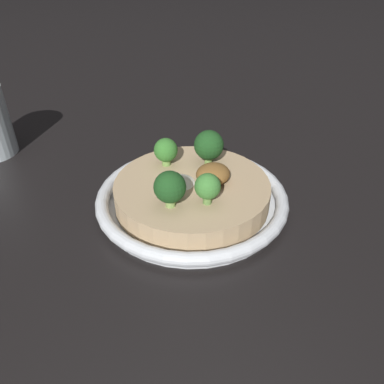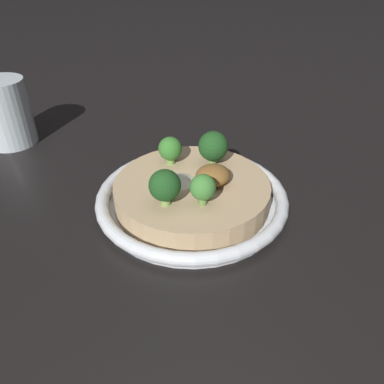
{
  "view_description": "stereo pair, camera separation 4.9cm",
  "coord_description": "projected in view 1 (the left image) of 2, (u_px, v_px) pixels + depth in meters",
  "views": [
    {
      "loc": [
        -0.21,
        -0.35,
        0.3
      ],
      "look_at": [
        0.0,
        0.0,
        0.02
      ],
      "focal_mm": 35.0,
      "sensor_mm": 36.0,
      "label": 1
    },
    {
      "loc": [
        -0.16,
        -0.37,
        0.3
      ],
      "look_at": [
        0.0,
        0.0,
        0.02
      ],
      "focal_mm": 35.0,
      "sensor_mm": 36.0,
      "label": 2
    }
  ],
  "objects": [
    {
      "name": "broccoli_front_left",
      "position": [
        208.0,
        187.0,
        0.43
      ],
      "size": [
        0.03,
        0.03,
        0.04
      ],
      "color": "#668E47",
      "rests_on": "risotto_bowl"
    },
    {
      "name": "risotto_bowl",
      "position": [
        192.0,
        195.0,
        0.49
      ],
      "size": [
        0.25,
        0.25,
        0.04
      ],
      "color": "silver",
      "rests_on": "ground_plane"
    },
    {
      "name": "crispy_onion_garnish",
      "position": [
        213.0,
        174.0,
        0.47
      ],
      "size": [
        0.04,
        0.04,
        0.03
      ],
      "color": "brown",
      "rests_on": "risotto_bowl"
    },
    {
      "name": "broccoli_left",
      "position": [
        170.0,
        188.0,
        0.42
      ],
      "size": [
        0.04,
        0.04,
        0.05
      ],
      "color": "#84A856",
      "rests_on": "risotto_bowl"
    },
    {
      "name": "broccoli_back",
      "position": [
        166.0,
        151.0,
        0.51
      ],
      "size": [
        0.03,
        0.03,
        0.04
      ],
      "color": "#759E4C",
      "rests_on": "risotto_bowl"
    },
    {
      "name": "broccoli_right",
      "position": [
        209.0,
        145.0,
        0.51
      ],
      "size": [
        0.04,
        0.04,
        0.05
      ],
      "color": "#759E4C",
      "rests_on": "risotto_bowl"
    },
    {
      "name": "ground_plane",
      "position": [
        192.0,
        205.0,
        0.5
      ],
      "size": [
        6.0,
        6.0,
        0.0
      ],
      "primitive_type": "plane",
      "color": "black"
    },
    {
      "name": "cheese_sprinkle",
      "position": [
        179.0,
        179.0,
        0.48
      ],
      "size": [
        0.04,
        0.04,
        0.01
      ],
      "color": "white",
      "rests_on": "risotto_bowl"
    }
  ]
}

